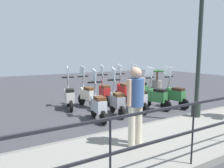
% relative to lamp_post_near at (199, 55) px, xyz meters
% --- Properties ---
extents(ground_plane, '(28.00, 28.00, 0.00)m').
position_rel_lamp_post_near_xyz_m(ground_plane, '(2.40, 0.82, -1.97)').
color(ground_plane, '#38383D').
extents(promenade_walkway, '(2.20, 20.00, 0.15)m').
position_rel_lamp_post_near_xyz_m(promenade_walkway, '(-0.75, 0.82, -1.89)').
color(promenade_walkway, gray).
rests_on(promenade_walkway, ground_plane).
extents(lamp_post_near, '(0.26, 0.90, 4.12)m').
position_rel_lamp_post_near_xyz_m(lamp_post_near, '(0.00, 0.00, 0.00)').
color(lamp_post_near, '#232D28').
rests_on(lamp_post_near, promenade_walkway).
extents(pedestrian_distant, '(0.38, 0.48, 1.59)m').
position_rel_lamp_post_near_xyz_m(pedestrian_distant, '(-0.69, 2.77, -0.89)').
color(pedestrian_distant, beige).
rests_on(pedestrian_distant, promenade_walkway).
extents(potted_palm, '(1.06, 0.66, 1.05)m').
position_rel_lamp_post_near_xyz_m(potted_palm, '(5.18, -3.27, -1.52)').
color(potted_palm, slate).
rests_on(potted_palm, ground_plane).
extents(scooter_near_0, '(1.23, 0.45, 1.54)m').
position_rel_lamp_post_near_xyz_m(scooter_near_0, '(1.48, -0.70, -1.48)').
color(scooter_near_0, black).
rests_on(scooter_near_0, ground_plane).
extents(scooter_near_1, '(1.21, 0.53, 1.54)m').
position_rel_lamp_post_near_xyz_m(scooter_near_1, '(1.64, 0.06, -1.48)').
color(scooter_near_1, black).
rests_on(scooter_near_1, ground_plane).
extents(scooter_near_2, '(1.23, 0.46, 1.54)m').
position_rel_lamp_post_near_xyz_m(scooter_near_2, '(1.75, 0.77, -1.48)').
color(scooter_near_2, black).
rests_on(scooter_near_2, ground_plane).
extents(scooter_near_3, '(1.22, 0.48, 1.54)m').
position_rel_lamp_post_near_xyz_m(scooter_near_3, '(1.73, 1.66, -1.48)').
color(scooter_near_3, black).
rests_on(scooter_near_3, ground_plane).
extents(scooter_near_4, '(1.23, 0.44, 1.54)m').
position_rel_lamp_post_near_xyz_m(scooter_near_4, '(1.55, 2.45, -1.48)').
color(scooter_near_4, black).
rests_on(scooter_near_4, ground_plane).
extents(scooter_far_0, '(1.22, 0.48, 1.54)m').
position_rel_lamp_post_near_xyz_m(scooter_far_0, '(3.31, -0.47, -1.48)').
color(scooter_far_0, black).
rests_on(scooter_far_0, ground_plane).
extents(scooter_far_1, '(1.23, 0.44, 1.54)m').
position_rel_lamp_post_near_xyz_m(scooter_far_1, '(3.37, 0.31, -1.48)').
color(scooter_far_1, black).
rests_on(scooter_far_1, ground_plane).
extents(scooter_far_2, '(1.22, 0.49, 1.54)m').
position_rel_lamp_post_near_xyz_m(scooter_far_2, '(3.41, 1.18, -1.48)').
color(scooter_far_2, black).
rests_on(scooter_far_2, ground_plane).
extents(scooter_far_3, '(1.23, 0.44, 1.54)m').
position_rel_lamp_post_near_xyz_m(scooter_far_3, '(3.27, 2.01, -1.48)').
color(scooter_far_3, black).
rests_on(scooter_far_3, ground_plane).
extents(scooter_far_4, '(1.22, 0.50, 1.54)m').
position_rel_lamp_post_near_xyz_m(scooter_far_4, '(3.28, 2.70, -1.48)').
color(scooter_far_4, black).
rests_on(scooter_far_4, ground_plane).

